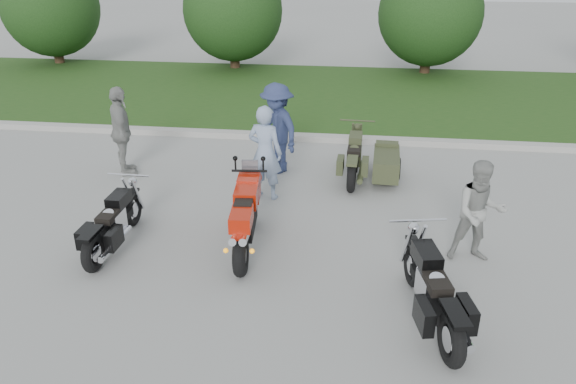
# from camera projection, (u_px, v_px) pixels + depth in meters

# --- Properties ---
(ground) EXTENTS (80.00, 80.00, 0.00)m
(ground) POSITION_uv_depth(u_px,v_px,m) (242.00, 267.00, 8.69)
(ground) COLOR #979792
(ground) RESTS_ON ground
(curb) EXTENTS (60.00, 0.30, 0.15)m
(curb) POSITION_uv_depth(u_px,v_px,m) (290.00, 137.00, 14.07)
(curb) COLOR #A5A39B
(curb) RESTS_ON ground
(grass_strip) EXTENTS (60.00, 8.00, 0.14)m
(grass_strip) POSITION_uv_depth(u_px,v_px,m) (306.00, 95.00, 17.81)
(grass_strip) COLOR #32501B
(grass_strip) RESTS_ON ground
(tree_far_left) EXTENTS (3.60, 3.60, 4.00)m
(tree_far_left) POSITION_uv_depth(u_px,v_px,m) (51.00, 8.00, 21.09)
(tree_far_left) COLOR #3F2B1C
(tree_far_left) RESTS_ON ground
(tree_mid_left) EXTENTS (3.60, 3.60, 4.00)m
(tree_mid_left) POSITION_uv_depth(u_px,v_px,m) (233.00, 11.00, 20.29)
(tree_mid_left) COLOR #3F2B1C
(tree_mid_left) RESTS_ON ground
(tree_mid_right) EXTENTS (3.60, 3.60, 4.00)m
(tree_mid_right) POSITION_uv_depth(u_px,v_px,m) (430.00, 14.00, 19.49)
(tree_mid_right) COLOR #3F2B1C
(tree_mid_right) RESTS_ON ground
(sportbike_red) EXTENTS (0.48, 2.19, 1.04)m
(sportbike_red) POSITION_uv_depth(u_px,v_px,m) (245.00, 217.00, 8.90)
(sportbike_red) COLOR black
(sportbike_red) RESTS_ON ground
(cruiser_left) EXTENTS (0.36, 2.12, 0.82)m
(cruiser_left) POSITION_uv_depth(u_px,v_px,m) (112.00, 226.00, 9.03)
(cruiser_left) COLOR black
(cruiser_left) RESTS_ON ground
(cruiser_right) EXTENTS (0.70, 2.33, 0.90)m
(cruiser_right) POSITION_uv_depth(u_px,v_px,m) (434.00, 294.00, 7.23)
(cruiser_right) COLOR black
(cruiser_right) RESTS_ON ground
(cruiser_sidecar) EXTENTS (1.12, 2.21, 0.85)m
(cruiser_sidecar) POSITION_uv_depth(u_px,v_px,m) (373.00, 162.00, 11.63)
(cruiser_sidecar) COLOR black
(cruiser_sidecar) RESTS_ON ground
(person_stripe) EXTENTS (0.76, 0.59, 1.85)m
(person_stripe) POSITION_uv_depth(u_px,v_px,m) (265.00, 153.00, 10.64)
(person_stripe) COLOR #8B9FBE
(person_stripe) RESTS_ON ground
(person_grey) EXTENTS (0.85, 0.68, 1.65)m
(person_grey) POSITION_uv_depth(u_px,v_px,m) (479.00, 212.00, 8.57)
(person_grey) COLOR #969792
(person_grey) RESTS_ON ground
(person_denim) EXTENTS (1.37, 1.40, 1.93)m
(person_denim) POSITION_uv_depth(u_px,v_px,m) (277.00, 128.00, 11.84)
(person_denim) COLOR navy
(person_denim) RESTS_ON ground
(person_back) EXTENTS (0.91, 1.20, 1.90)m
(person_back) POSITION_uv_depth(u_px,v_px,m) (121.00, 132.00, 11.70)
(person_back) COLOR gray
(person_back) RESTS_ON ground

